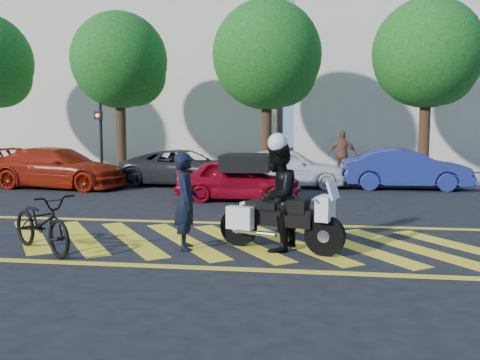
# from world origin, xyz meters

# --- Properties ---
(ground) EXTENTS (90.00, 90.00, 0.00)m
(ground) POSITION_xyz_m (0.00, 0.00, 0.00)
(ground) COLOR black
(ground) RESTS_ON ground
(sidewalk) EXTENTS (60.00, 5.00, 0.15)m
(sidewalk) POSITION_xyz_m (0.00, 12.00, 0.07)
(sidewalk) COLOR #9E998E
(sidewalk) RESTS_ON ground
(crosswalk) EXTENTS (12.33, 4.00, 0.01)m
(crosswalk) POSITION_xyz_m (-0.04, 0.00, 0.00)
(crosswalk) COLOR yellow
(crosswalk) RESTS_ON ground
(building_left) EXTENTS (16.00, 8.00, 10.00)m
(building_left) POSITION_xyz_m (-8.00, 21.00, 5.00)
(building_left) COLOR beige
(building_left) RESTS_ON ground
(building_right) EXTENTS (16.00, 8.00, 11.00)m
(building_right) POSITION_xyz_m (9.00, 21.00, 5.50)
(building_right) COLOR beige
(building_right) RESTS_ON ground
(tree_left) EXTENTS (4.20, 4.20, 7.26)m
(tree_left) POSITION_xyz_m (-6.37, 12.06, 4.99)
(tree_left) COLOR black
(tree_left) RESTS_ON ground
(tree_center) EXTENTS (4.60, 4.60, 7.56)m
(tree_center) POSITION_xyz_m (0.13, 12.06, 5.10)
(tree_center) COLOR black
(tree_center) RESTS_ON ground
(tree_right) EXTENTS (4.40, 4.40, 7.41)m
(tree_right) POSITION_xyz_m (6.63, 12.06, 5.05)
(tree_right) COLOR black
(tree_right) RESTS_ON ground
(signal_pole) EXTENTS (0.28, 0.43, 3.20)m
(signal_pole) POSITION_xyz_m (-6.50, 9.74, 1.92)
(signal_pole) COLOR black
(signal_pole) RESTS_ON ground
(officer_bike) EXTENTS (0.58, 0.74, 1.80)m
(officer_bike) POSITION_xyz_m (-0.39, -0.69, 0.90)
(officer_bike) COLOR black
(officer_bike) RESTS_ON ground
(bicycle) EXTENTS (2.09, 1.79, 1.08)m
(bicycle) POSITION_xyz_m (-2.93, -1.26, 0.54)
(bicycle) COLOR black
(bicycle) RESTS_ON ground
(police_motorcycle) EXTENTS (2.35, 1.20, 1.07)m
(police_motorcycle) POSITION_xyz_m (1.31, -0.55, 0.58)
(police_motorcycle) COLOR black
(police_motorcycle) RESTS_ON ground
(officer_moto) EXTENTS (1.03, 1.16, 2.00)m
(officer_moto) POSITION_xyz_m (1.30, -0.56, 1.00)
(officer_moto) COLOR black
(officer_moto) RESTS_ON ground
(red_convertible) EXTENTS (3.81, 1.54, 1.30)m
(red_convertible) POSITION_xyz_m (-0.29, 5.59, 0.65)
(red_convertible) COLOR maroon
(red_convertible) RESTS_ON ground
(parked_left) EXTENTS (5.35, 2.69, 1.49)m
(parked_left) POSITION_xyz_m (-7.32, 7.80, 0.75)
(parked_left) COLOR #951B09
(parked_left) RESTS_ON ground
(parked_mid_left) EXTENTS (5.11, 2.69, 1.37)m
(parked_mid_left) POSITION_xyz_m (-2.86, 9.19, 0.69)
(parked_mid_left) COLOR black
(parked_mid_left) RESTS_ON ground
(parked_mid_right) EXTENTS (4.39, 1.84, 1.48)m
(parked_mid_right) POSITION_xyz_m (1.05, 9.20, 0.74)
(parked_mid_right) COLOR white
(parked_mid_right) RESTS_ON ground
(parked_right) EXTENTS (4.49, 1.64, 1.47)m
(parked_right) POSITION_xyz_m (5.30, 9.20, 0.74)
(parked_right) COLOR navy
(parked_right) RESTS_ON ground
(pedestrian_right) EXTENTS (1.18, 0.58, 1.95)m
(pedestrian_right) POSITION_xyz_m (3.19, 11.44, 1.13)
(pedestrian_right) COLOR brown
(pedestrian_right) RESTS_ON sidewalk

